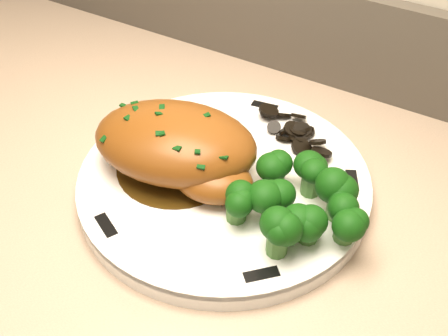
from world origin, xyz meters
The scene contains 10 objects.
plate centered at (0.33, 1.75, 0.89)m, with size 0.28×0.28×0.02m, color white.
rim_accent_0 centered at (0.31, 1.87, 0.90)m, with size 0.03×0.01×0.00m, color black.
rim_accent_1 centered at (0.20, 1.77, 0.90)m, with size 0.03×0.01×0.00m, color black.
rim_accent_2 centered at (0.27, 1.64, 0.90)m, with size 0.03×0.01×0.00m, color black.
rim_accent_3 centered at (0.41, 1.67, 0.90)m, with size 0.03×0.01×0.00m, color black.
rim_accent_4 centered at (0.44, 1.81, 0.90)m, with size 0.03×0.01×0.00m, color black.
gravy_pool centered at (0.28, 1.74, 0.90)m, with size 0.12×0.12×0.00m, color #3F2A0B.
chicken_breast centered at (0.29, 1.74, 0.93)m, with size 0.18×0.14×0.06m.
mushroom_pile centered at (0.35, 1.84, 0.90)m, with size 0.08×0.06×0.02m.
broccoli_florets centered at (0.41, 1.73, 0.92)m, with size 0.12×0.11×0.04m.
Camera 1 is at (0.53, 1.41, 1.27)m, focal length 45.00 mm.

